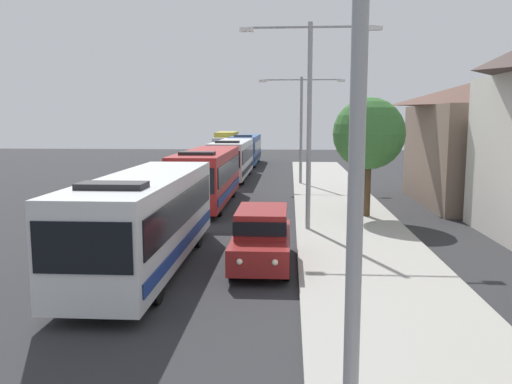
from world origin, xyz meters
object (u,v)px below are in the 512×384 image
streetlamp_far (301,118)px  bus_lead (147,217)px  white_suv (262,235)px  bus_second_in_line (207,175)px  roadside_tree (369,134)px  streetlamp_near (359,69)px  bus_middle (233,158)px  streetlamp_mid (309,105)px  box_truck_oncoming (226,144)px  bus_fourth_in_line (246,149)px

streetlamp_far → bus_lead: bearing=-103.8°
white_suv → streetlamp_far: (1.70, 21.39, 3.85)m
bus_second_in_line → roadside_tree: bearing=-23.5°
streetlamp_near → streetlamp_far: size_ratio=1.15×
bus_second_in_line → roadside_tree: 9.42m
bus_second_in_line → bus_middle: (0.00, 13.03, 0.00)m
bus_lead → streetlamp_mid: streetlamp_mid is taller
streetlamp_far → streetlamp_mid: bearing=-90.0°
bus_lead → bus_middle: same height
streetlamp_mid → roadside_tree: bearing=46.6°
white_suv → bus_lead: bearing=-171.1°
bus_lead → bus_middle: 25.71m
bus_lead → box_truck_oncoming: size_ratio=1.33×
bus_second_in_line → roadside_tree: roadside_tree is taller
streetlamp_near → streetlamp_far: (0.00, 32.09, -0.56)m
white_suv → streetlamp_near: bearing=-81.0°
streetlamp_far → roadside_tree: streetlamp_far is taller
white_suv → streetlamp_mid: 7.10m
bus_middle → white_suv: bus_middle is taller
bus_lead → streetlamp_far: streetlamp_far is taller
bus_fourth_in_line → white_suv: size_ratio=2.29×
bus_fourth_in_line → bus_middle: bearing=-90.0°
box_truck_oncoming → streetlamp_near: 59.61m
bus_middle → box_truck_oncoming: bus_middle is taller
box_truck_oncoming → bus_second_in_line: bearing=-84.8°
bus_middle → bus_second_in_line: bearing=-90.0°
white_suv → bus_middle: bearing=98.4°
bus_fourth_in_line → box_truck_oncoming: 10.56m
streetlamp_near → bus_lead: bearing=118.1°
bus_middle → streetlamp_far: streetlamp_far is taller
streetlamp_near → bus_second_in_line: bearing=103.3°
bus_middle → streetlamp_near: size_ratio=1.30×
white_suv → roadside_tree: roadside_tree is taller
box_truck_oncoming → streetlamp_far: bearing=-72.0°
bus_second_in_line → bus_fourth_in_line: same height
bus_second_in_line → bus_fourth_in_line: (0.00, 26.02, 0.00)m
bus_fourth_in_line → streetlamp_far: 17.87m
bus_middle → bus_lead: bearing=-90.0°
bus_fourth_in_line → box_truck_oncoming: bus_fourth_in_line is taller
bus_lead → bus_fourth_in_line: (0.00, 38.70, 0.00)m
bus_middle → streetlamp_near: streetlamp_near is taller
bus_second_in_line → box_truck_oncoming: (-3.30, 36.05, 0.02)m
bus_lead → bus_middle: bearing=90.0°
box_truck_oncoming → streetlamp_far: size_ratio=1.05×
roadside_tree → bus_middle: bearing=116.6°
bus_middle → roadside_tree: 18.80m
streetlamp_far → white_suv: bearing=-94.5°
bus_fourth_in_line → roadside_tree: (8.35, -29.66, 2.43)m
bus_middle → roadside_tree: roadside_tree is taller
box_truck_oncoming → roadside_tree: 41.43m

